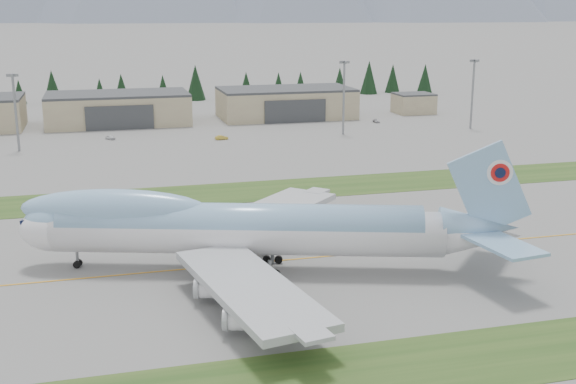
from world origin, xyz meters
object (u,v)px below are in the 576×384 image
object	(u,v)px
hangar_center	(118,108)
service_vehicle_a	(110,139)
service_vehicle_b	(222,140)
boeing_747_freighter	(241,228)
service_vehicle_c	(376,123)
hangar_right	(286,103)

from	to	relation	value
hangar_center	service_vehicle_a	bearing A→B (deg)	-96.85
hangar_center	service_vehicle_b	bearing A→B (deg)	-53.65
boeing_747_freighter	service_vehicle_c	xyz separation A→B (m)	(74.55, 132.25, -6.81)
hangar_center	hangar_right	distance (m)	60.00
hangar_center	hangar_right	xyz separation A→B (m)	(60.00, 0.00, 0.00)
boeing_747_freighter	service_vehicle_b	world-z (taller)	boeing_747_freighter
hangar_center	service_vehicle_a	size ratio (longest dim) A/B	12.79
service_vehicle_a	service_vehicle_b	bearing A→B (deg)	-48.58
hangar_right	service_vehicle_a	distance (m)	70.90
hangar_right	service_vehicle_c	world-z (taller)	hangar_right
hangar_center	service_vehicle_c	world-z (taller)	hangar_center
service_vehicle_a	service_vehicle_b	size ratio (longest dim) A/B	0.93
hangar_right	service_vehicle_b	world-z (taller)	hangar_right
service_vehicle_b	hangar_right	bearing A→B (deg)	-42.60
boeing_747_freighter	service_vehicle_b	xyz separation A→B (m)	(16.20, 112.70, -6.81)
hangar_right	service_vehicle_a	size ratio (longest dim) A/B	12.79
boeing_747_freighter	hangar_right	xyz separation A→B (m)	(46.97, 152.43, -1.42)
boeing_747_freighter	hangar_right	distance (m)	159.51
boeing_747_freighter	hangar_center	bearing A→B (deg)	112.45
service_vehicle_b	boeing_747_freighter	bearing A→B (deg)	166.98
boeing_747_freighter	hangar_center	xyz separation A→B (m)	(-13.03, 152.43, -1.42)
boeing_747_freighter	service_vehicle_c	world-z (taller)	boeing_747_freighter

